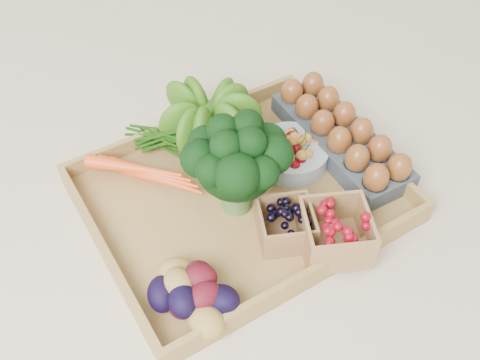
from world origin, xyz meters
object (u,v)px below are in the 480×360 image
broccoli (237,178)px  egg_carton (339,140)px  tray (240,198)px  cherry_bowl (291,154)px

broccoli → egg_carton: bearing=5.1°
egg_carton → broccoli: bearing=-172.4°
tray → cherry_bowl: 0.14m
broccoli → cherry_bowl: broccoli is taller
tray → broccoli: broccoli is taller
cherry_bowl → egg_carton: 0.11m
tray → broccoli: 0.08m
broccoli → cherry_bowl: 0.17m
tray → egg_carton: size_ratio=1.62×
broccoli → egg_carton: 0.27m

